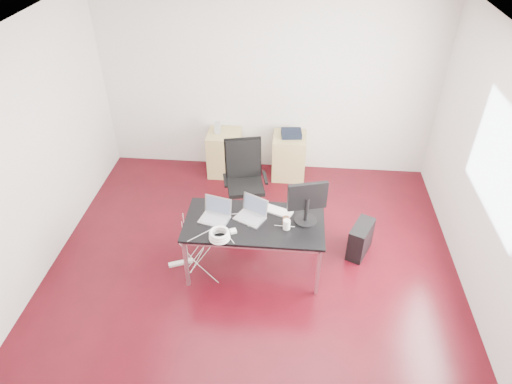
# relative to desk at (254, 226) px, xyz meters

# --- Properties ---
(room_shell) EXTENTS (5.00, 5.00, 5.00)m
(room_shell) POSITION_rel_desk_xyz_m (0.02, -0.13, 0.73)
(room_shell) COLOR #37060D
(room_shell) RESTS_ON ground
(desk) EXTENTS (1.60, 0.80, 0.73)m
(desk) POSITION_rel_desk_xyz_m (0.00, 0.00, 0.00)
(desk) COLOR black
(desk) RESTS_ON ground
(office_chair) EXTENTS (0.57, 0.59, 1.08)m
(office_chair) POSITION_rel_desk_xyz_m (-0.24, 1.10, -0.07)
(office_chair) COLOR black
(office_chair) RESTS_ON ground
(filing_cabinet_left) EXTENTS (0.50, 0.50, 0.70)m
(filing_cabinet_left) POSITION_rel_desk_xyz_m (-0.67, 2.10, -0.33)
(filing_cabinet_left) COLOR tan
(filing_cabinet_left) RESTS_ON ground
(filing_cabinet_right) EXTENTS (0.50, 0.50, 0.70)m
(filing_cabinet_right) POSITION_rel_desk_xyz_m (0.35, 2.10, -0.33)
(filing_cabinet_right) COLOR tan
(filing_cabinet_right) RESTS_ON ground
(pc_tower) EXTENTS (0.37, 0.49, 0.44)m
(pc_tower) POSITION_rel_desk_xyz_m (1.31, 0.39, -0.46)
(pc_tower) COLOR black
(pc_tower) RESTS_ON ground
(wastebasket) EXTENTS (0.29, 0.29, 0.28)m
(wastebasket) POSITION_rel_desk_xyz_m (-0.31, 2.04, -0.54)
(wastebasket) COLOR black
(wastebasket) RESTS_ON ground
(power_strip) EXTENTS (0.30, 0.17, 0.04)m
(power_strip) POSITION_rel_desk_xyz_m (-0.92, -0.02, -0.66)
(power_strip) COLOR white
(power_strip) RESTS_ON ground
(laptop_left) EXTENTS (0.38, 0.33, 0.23)m
(laptop_left) POSITION_rel_desk_xyz_m (-0.45, 0.03, 0.11)
(laptop_left) COLOR silver
(laptop_left) RESTS_ON desk
(laptop_right) EXTENTS (0.41, 0.38, 0.23)m
(laptop_right) POSITION_rel_desk_xyz_m (-0.03, 0.09, 0.11)
(laptop_right) COLOR silver
(laptop_right) RESTS_ON desk
(monitor) EXTENTS (0.45, 0.26, 0.51)m
(monitor) POSITION_rel_desk_xyz_m (0.58, 0.09, 0.34)
(monitor) COLOR black
(monitor) RESTS_ON desk
(keyboard) EXTENTS (0.46, 0.29, 0.02)m
(keyboard) POSITION_rel_desk_xyz_m (0.21, 0.23, 0.06)
(keyboard) COLOR white
(keyboard) RESTS_ON desk
(cup_white) EXTENTS (0.10, 0.10, 0.12)m
(cup_white) POSITION_rel_desk_xyz_m (0.37, -0.08, 0.11)
(cup_white) COLOR white
(cup_white) RESTS_ON desk
(cup_brown) EXTENTS (0.08, 0.08, 0.10)m
(cup_brown) POSITION_rel_desk_xyz_m (0.36, -0.01, 0.10)
(cup_brown) COLOR #52321C
(cup_brown) RESTS_ON desk
(cable_coil) EXTENTS (0.24, 0.24, 0.11)m
(cable_coil) POSITION_rel_desk_xyz_m (-0.35, -0.32, 0.11)
(cable_coil) COLOR white
(cable_coil) RESTS_ON desk
(power_adapter) EXTENTS (0.09, 0.09, 0.03)m
(power_adapter) POSITION_rel_desk_xyz_m (-0.22, -0.19, 0.07)
(power_adapter) COLOR white
(power_adapter) RESTS_ON desk
(speaker) EXTENTS (0.09, 0.08, 0.18)m
(speaker) POSITION_rel_desk_xyz_m (-0.76, 2.10, 0.11)
(speaker) COLOR #9E9E9E
(speaker) RESTS_ON filing_cabinet_left
(navy_garment) EXTENTS (0.32, 0.27, 0.09)m
(navy_garment) POSITION_rel_desk_xyz_m (0.37, 2.11, 0.07)
(navy_garment) COLOR black
(navy_garment) RESTS_ON filing_cabinet_right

